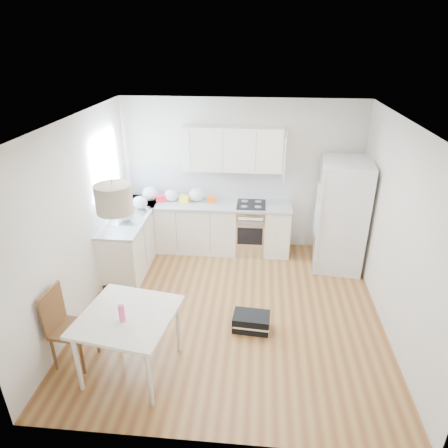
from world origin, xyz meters
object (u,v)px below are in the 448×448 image
dining_chair (72,328)px  gym_bag (251,322)px  dining_table (128,321)px  refrigerator (342,215)px

dining_chair → gym_bag: size_ratio=2.06×
dining_chair → gym_bag: dining_chair is taller
dining_table → refrigerator: bearing=53.4°
refrigerator → gym_bag: bearing=-120.9°
refrigerator → dining_chair: refrigerator is taller
refrigerator → gym_bag: size_ratio=3.80×
dining_table → dining_chair: (-0.72, 0.07, -0.21)m
refrigerator → gym_bag: 2.49m
dining_table → gym_bag: size_ratio=2.40×
refrigerator → dining_table: refrigerator is taller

